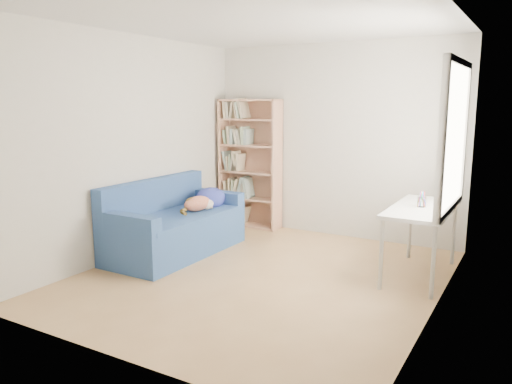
# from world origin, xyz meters

# --- Properties ---
(ground) EXTENTS (4.00, 4.00, 0.00)m
(ground) POSITION_xyz_m (0.00, 0.00, 0.00)
(ground) COLOR #AB7F4D
(ground) RESTS_ON ground
(room_shell) EXTENTS (3.54, 4.04, 2.62)m
(room_shell) POSITION_xyz_m (0.10, 0.03, 1.64)
(room_shell) COLOR silver
(room_shell) RESTS_ON ground
(sofa) EXTENTS (0.87, 1.81, 0.89)m
(sofa) POSITION_xyz_m (-1.34, 0.25, 0.34)
(sofa) COLOR navy
(sofa) RESTS_ON ground
(bookshelf) EXTENTS (0.93, 0.29, 1.86)m
(bookshelf) POSITION_xyz_m (-1.22, 1.84, 0.86)
(bookshelf) COLOR tan
(bookshelf) RESTS_ON ground
(desk) EXTENTS (0.59, 1.28, 0.75)m
(desk) POSITION_xyz_m (1.44, 0.86, 0.68)
(desk) COLOR silver
(desk) RESTS_ON ground
(pen_cup) EXTENTS (0.09, 0.09, 0.17)m
(pen_cup) POSITION_xyz_m (1.43, 0.86, 0.81)
(pen_cup) COLOR white
(pen_cup) RESTS_ON desk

